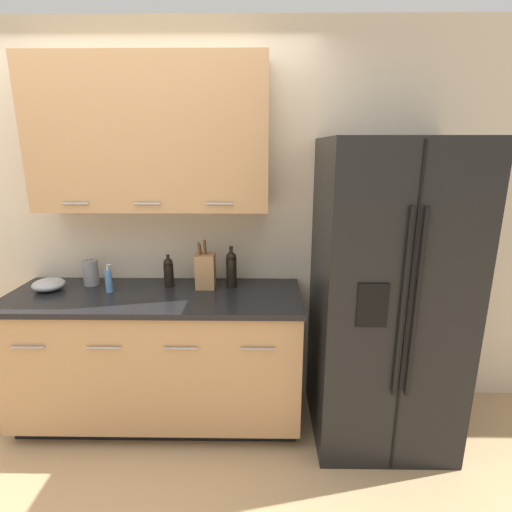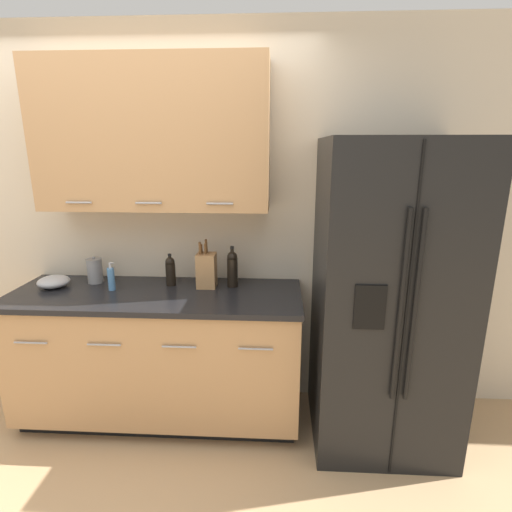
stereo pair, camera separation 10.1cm
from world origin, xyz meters
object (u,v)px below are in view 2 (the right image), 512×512
at_px(mixing_bowl, 54,282).
at_px(steel_canister, 95,270).
at_px(knife_block, 206,270).
at_px(refrigerator, 386,298).
at_px(oil_bottle, 170,270).
at_px(wine_bottle, 232,268).
at_px(soap_dispenser, 111,279).

bearing_deg(mixing_bowl, steel_canister, 25.22).
bearing_deg(knife_block, refrigerator, -9.44).
distance_m(refrigerator, knife_block, 1.15).
distance_m(steel_canister, mixing_bowl, 0.26).
height_order(oil_bottle, steel_canister, oil_bottle).
xyz_separation_m(refrigerator, knife_block, (-1.13, 0.19, 0.10)).
bearing_deg(wine_bottle, mixing_bowl, -175.88).
distance_m(wine_bottle, steel_canister, 0.95).
height_order(soap_dispenser, oil_bottle, oil_bottle).
distance_m(knife_block, mixing_bowl, 1.02).
xyz_separation_m(wine_bottle, soap_dispenser, (-0.78, -0.12, -0.05)).
distance_m(knife_block, soap_dispenser, 0.62).
height_order(knife_block, oil_bottle, knife_block).
bearing_deg(mixing_bowl, oil_bottle, 6.52).
relative_size(refrigerator, knife_block, 5.82).
xyz_separation_m(soap_dispenser, oil_bottle, (0.36, 0.12, 0.03)).
xyz_separation_m(refrigerator, wine_bottle, (-0.96, 0.21, 0.11)).
bearing_deg(refrigerator, soap_dispenser, 176.94).
relative_size(refrigerator, steel_canister, 10.12).
bearing_deg(refrigerator, steel_canister, 172.98).
bearing_deg(soap_dispenser, refrigerator, -3.06).
bearing_deg(mixing_bowl, soap_dispenser, -4.42).
xyz_separation_m(wine_bottle, steel_canister, (-0.95, 0.03, -0.04)).
distance_m(oil_bottle, mixing_bowl, 0.78).
distance_m(refrigerator, oil_bottle, 1.40).
bearing_deg(knife_block, soap_dispenser, -171.15).
bearing_deg(soap_dispenser, mixing_bowl, 175.58).
distance_m(knife_block, steel_canister, 0.78).
height_order(refrigerator, mixing_bowl, refrigerator).
bearing_deg(refrigerator, wine_bottle, 167.65).
bearing_deg(knife_block, mixing_bowl, -176.45).
relative_size(knife_block, steel_canister, 1.74).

